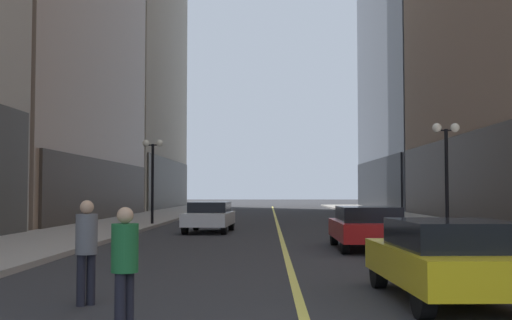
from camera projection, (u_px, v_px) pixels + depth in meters
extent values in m
plane|color=#2D2D30|center=(276.00, 220.00, 39.11)|extent=(200.00, 200.00, 0.00)
cube|color=#9E9991|center=(144.00, 219.00, 39.27)|extent=(4.50, 78.00, 0.15)
cube|color=#9E9991|center=(410.00, 219.00, 38.96)|extent=(4.50, 78.00, 0.15)
cube|color=#E5D64C|center=(276.00, 220.00, 39.11)|extent=(0.16, 70.00, 0.01)
cube|color=#332A23|center=(104.00, 190.00, 38.91)|extent=(0.50, 22.80, 3.68)
cube|color=#403C35|center=(169.00, 184.00, 64.40)|extent=(0.50, 24.70, 5.00)
cube|color=#332A23|center=(450.00, 180.00, 38.53)|extent=(0.50, 22.80, 5.00)
cube|color=black|center=(378.00, 184.00, 64.00)|extent=(0.50, 24.70, 5.00)
cube|color=yellow|center=(448.00, 264.00, 10.30)|extent=(2.06, 4.19, 0.55)
cube|color=black|center=(452.00, 236.00, 10.12)|extent=(1.76, 2.37, 0.50)
cylinder|color=black|center=(378.00, 270.00, 11.70)|extent=(0.25, 0.65, 0.64)
cylinder|color=black|center=(467.00, 270.00, 11.74)|extent=(0.25, 0.65, 0.64)
cylinder|color=black|center=(423.00, 296.00, 8.83)|extent=(0.25, 0.65, 0.64)
cube|color=#B21919|center=(367.00, 230.00, 19.48)|extent=(1.96, 4.32, 0.55)
cube|color=black|center=(368.00, 215.00, 19.29)|extent=(1.72, 2.42, 0.50)
cylinder|color=black|center=(334.00, 235.00, 20.99)|extent=(0.22, 0.64, 0.64)
cylinder|color=black|center=(386.00, 236.00, 20.96)|extent=(0.22, 0.64, 0.64)
cylinder|color=black|center=(345.00, 243.00, 17.97)|extent=(0.22, 0.64, 0.64)
cylinder|color=black|center=(405.00, 243.00, 17.94)|extent=(0.22, 0.64, 0.64)
cube|color=silver|center=(209.00, 219.00, 27.56)|extent=(2.06, 4.23, 0.55)
cube|color=black|center=(210.00, 208.00, 27.79)|extent=(1.75, 2.40, 0.50)
cylinder|color=black|center=(224.00, 227.00, 26.04)|extent=(0.25, 0.65, 0.64)
cylinder|color=black|center=(185.00, 227.00, 26.15)|extent=(0.25, 0.65, 0.64)
cylinder|color=black|center=(231.00, 223.00, 28.93)|extent=(0.25, 0.65, 0.64)
cylinder|color=black|center=(196.00, 223.00, 29.04)|extent=(0.25, 0.65, 0.64)
cylinder|color=black|center=(128.00, 302.00, 7.98)|extent=(0.14, 0.14, 0.77)
cylinder|color=black|center=(120.00, 304.00, 7.83)|extent=(0.14, 0.14, 0.77)
cylinder|color=#1E6633|center=(125.00, 248.00, 7.94)|extent=(0.46, 0.46, 0.61)
sphere|color=tan|center=(125.00, 215.00, 7.96)|extent=(0.21, 0.21, 0.21)
cylinder|color=black|center=(91.00, 279.00, 9.95)|extent=(0.14, 0.14, 0.80)
cylinder|color=black|center=(81.00, 280.00, 9.85)|extent=(0.14, 0.14, 0.80)
cylinder|color=slate|center=(87.00, 234.00, 9.94)|extent=(0.48, 0.48, 0.63)
sphere|color=tan|center=(87.00, 207.00, 9.96)|extent=(0.22, 0.22, 0.22)
cylinder|color=black|center=(152.00, 185.00, 32.22)|extent=(0.14, 0.14, 4.20)
cylinder|color=black|center=(153.00, 145.00, 32.32)|extent=(0.80, 0.06, 0.06)
sphere|color=white|center=(146.00, 143.00, 32.33)|extent=(0.36, 0.36, 0.36)
sphere|color=white|center=(160.00, 143.00, 32.32)|extent=(0.36, 0.36, 0.36)
cylinder|color=black|center=(447.00, 183.00, 24.41)|extent=(0.14, 0.14, 4.20)
cylinder|color=black|center=(446.00, 130.00, 24.51)|extent=(0.80, 0.06, 0.06)
sphere|color=white|center=(437.00, 128.00, 24.53)|extent=(0.36, 0.36, 0.36)
sphere|color=white|center=(455.00, 128.00, 24.51)|extent=(0.36, 0.36, 0.36)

